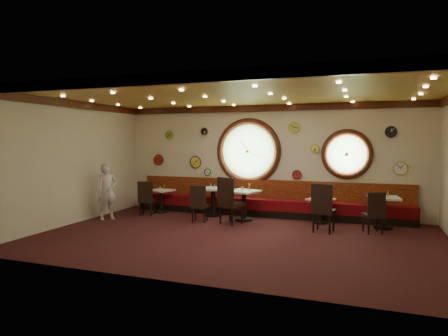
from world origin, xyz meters
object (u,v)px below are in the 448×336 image
at_px(chair_c, 228,198).
at_px(condiment_b_pepper, 214,186).
at_px(waiter, 107,192).
at_px(condiment_e_salt, 379,194).
at_px(chair_e, 375,210).
at_px(condiment_a_pepper, 161,189).
at_px(condiment_d_bottle, 323,195).
at_px(condiment_c_salt, 242,188).
at_px(condiment_e_pepper, 384,195).
at_px(condiment_b_salt, 211,185).
at_px(condiment_a_bottle, 164,187).
at_px(table_b, 213,198).
at_px(chair_a, 146,196).
at_px(condiment_a_salt, 160,188).
at_px(condiment_c_pepper, 243,188).
at_px(condiment_e_bottle, 388,193).
at_px(table_c, 244,202).
at_px(condiment_c_bottle, 249,187).
at_px(table_e, 383,208).
at_px(chair_b, 199,201).
at_px(condiment_d_pepper, 322,197).
at_px(condiment_d_salt, 318,196).
at_px(table_a, 161,198).
at_px(condiment_b_bottle, 220,185).
at_px(table_d, 320,208).

distance_m(chair_c, condiment_b_pepper, 1.18).
bearing_deg(waiter, condiment_e_salt, -39.02).
distance_m(chair_e, condiment_a_pepper, 6.04).
bearing_deg(condiment_b_pepper, condiment_d_bottle, 2.74).
relative_size(condiment_c_salt, condiment_e_pepper, 0.80).
distance_m(condiment_b_salt, condiment_a_bottle, 1.48).
distance_m(table_b, chair_a, 1.93).
distance_m(condiment_a_salt, condiment_d_bottle, 4.82).
relative_size(chair_a, condiment_b_salt, 5.69).
distance_m(condiment_c_pepper, condiment_e_bottle, 3.67).
height_order(table_c, condiment_c_bottle, condiment_c_bottle).
relative_size(table_e, condiment_e_bottle, 5.71).
bearing_deg(chair_b, condiment_b_pepper, 74.94).
xyz_separation_m(chair_b, condiment_c_bottle, (1.16, 0.78, 0.34)).
bearing_deg(condiment_c_pepper, condiment_d_pepper, 7.95).
bearing_deg(condiment_d_salt, chair_b, -160.48).
height_order(chair_a, condiment_d_pepper, chair_a).
relative_size(table_a, table_b, 0.84).
bearing_deg(condiment_d_bottle, condiment_d_salt, 178.23).
relative_size(table_b, condiment_c_salt, 9.97).
xyz_separation_m(condiment_c_salt, condiment_b_bottle, (-0.79, 0.42, 0.02)).
height_order(table_b, table_e, table_b).
bearing_deg(condiment_e_bottle, condiment_a_bottle, 179.54).
height_order(table_e, condiment_e_salt, condiment_e_salt).
relative_size(table_e, chair_c, 1.04).
bearing_deg(condiment_c_salt, condiment_e_bottle, 3.99).
distance_m(table_d, waiter, 5.79).
bearing_deg(condiment_a_salt, table_b, -1.14).
xyz_separation_m(condiment_c_salt, condiment_e_salt, (3.51, 0.21, -0.02)).
distance_m(table_e, condiment_d_bottle, 1.51).
distance_m(chair_b, chair_e, 4.37).
relative_size(condiment_c_salt, condiment_d_pepper, 1.01).
bearing_deg(condiment_e_salt, condiment_b_bottle, 177.18).
relative_size(condiment_a_pepper, condiment_d_bottle, 0.53).
relative_size(table_e, condiment_d_bottle, 4.71).
distance_m(condiment_b_bottle, condiment_e_pepper, 4.43).
xyz_separation_m(table_b, condiment_e_salt, (4.47, -0.07, 0.33)).
distance_m(condiment_c_pepper, condiment_a_bottle, 2.62).
distance_m(chair_a, condiment_c_salt, 2.80).
xyz_separation_m(condiment_a_salt, condiment_d_pepper, (4.80, -0.08, -0.03)).
distance_m(chair_a, chair_e, 6.16).
bearing_deg(condiment_c_bottle, condiment_d_pepper, 4.84).
bearing_deg(table_c, condiment_d_salt, 11.79).
distance_m(table_b, waiter, 2.96).
bearing_deg(condiment_a_pepper, chair_a, -105.92).
bearing_deg(condiment_a_salt, chair_b, -30.89).
height_order(chair_a, condiment_b_pepper, chair_a).
relative_size(table_a, condiment_c_pepper, 6.66).
xyz_separation_m(chair_e, condiment_b_pepper, (-4.28, 0.71, 0.30)).
bearing_deg(condiment_a_pepper, condiment_b_bottle, 7.58).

